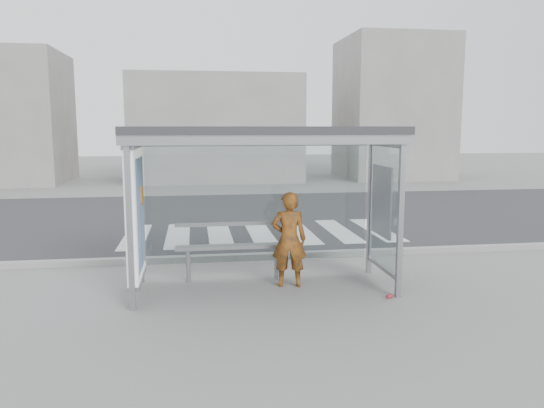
{
  "coord_description": "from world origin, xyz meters",
  "views": [
    {
      "loc": [
        -1.09,
        -8.24,
        2.63
      ],
      "look_at": [
        0.16,
        0.2,
        1.37
      ],
      "focal_mm": 35.0,
      "sensor_mm": 36.0,
      "label": 1
    }
  ],
  "objects": [
    {
      "name": "bench",
      "position": [
        -0.46,
        0.58,
        0.59
      ],
      "size": [
        1.94,
        0.24,
        1.0
      ],
      "color": "gray",
      "rests_on": "ground"
    },
    {
      "name": "person",
      "position": [
        0.43,
        0.11,
        0.79
      ],
      "size": [
        0.62,
        0.46,
        1.58
      ],
      "primitive_type": "imported",
      "rotation": [
        0.0,
        0.0,
        3.0
      ],
      "color": "#E15815",
      "rests_on": "ground"
    },
    {
      "name": "road",
      "position": [
        0.0,
        7.0,
        0.0
      ],
      "size": [
        30.0,
        10.0,
        0.01
      ],
      "primitive_type": "cube",
      "color": "#2C2C2F",
      "rests_on": "ground"
    },
    {
      "name": "crosswalk",
      "position": [
        0.5,
        4.5,
        0.0
      ],
      "size": [
        6.55,
        3.0,
        0.0
      ],
      "color": "silver",
      "rests_on": "ground"
    },
    {
      "name": "ground",
      "position": [
        0.0,
        0.0,
        0.0
      ],
      "size": [
        80.0,
        80.0,
        0.0
      ],
      "primitive_type": "plane",
      "color": "slate",
      "rests_on": "ground"
    },
    {
      "name": "soda_can",
      "position": [
        1.85,
        -0.74,
        0.03
      ],
      "size": [
        0.13,
        0.11,
        0.06
      ],
      "primitive_type": "cylinder",
      "rotation": [
        0.0,
        1.57,
        0.51
      ],
      "color": "#DD4151",
      "rests_on": "ground"
    },
    {
      "name": "building_right",
      "position": [
        9.0,
        18.0,
        3.5
      ],
      "size": [
        5.0,
        5.0,
        7.0
      ],
      "primitive_type": "cube",
      "color": "gray",
      "rests_on": "ground"
    },
    {
      "name": "bus_shelter",
      "position": [
        -0.37,
        0.06,
        1.98
      ],
      "size": [
        4.25,
        1.65,
        2.62
      ],
      "color": "gray",
      "rests_on": "ground"
    },
    {
      "name": "curb",
      "position": [
        0.0,
        1.95,
        0.06
      ],
      "size": [
        30.0,
        0.18,
        0.12
      ],
      "primitive_type": "cube",
      "color": "gray",
      "rests_on": "ground"
    },
    {
      "name": "building_center",
      "position": [
        0.0,
        18.0,
        2.5
      ],
      "size": [
        8.0,
        5.0,
        5.0
      ],
      "primitive_type": "cube",
      "color": "gray",
      "rests_on": "ground"
    }
  ]
}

